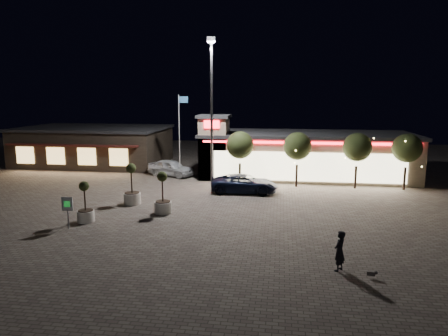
# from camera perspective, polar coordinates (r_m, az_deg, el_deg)

# --- Properties ---
(ground) EXTENTS (90.00, 90.00, 0.00)m
(ground) POSITION_cam_1_polar(r_m,az_deg,el_deg) (26.21, -9.09, -7.33)
(ground) COLOR #6D6358
(ground) RESTS_ON ground
(retail_building) EXTENTS (20.40, 8.40, 6.10)m
(retail_building) POSITION_cam_1_polar(r_m,az_deg,el_deg) (40.08, 10.86, 2.00)
(retail_building) COLOR tan
(retail_building) RESTS_ON ground
(restaurant_building) EXTENTS (16.40, 11.00, 4.30)m
(restaurant_building) POSITION_cam_1_polar(r_m,az_deg,el_deg) (49.15, -17.96, 3.13)
(restaurant_building) COLOR #382D23
(restaurant_building) RESTS_ON ground
(floodlight_pole) EXTENTS (0.60, 0.40, 12.38)m
(floodlight_pole) POSITION_cam_1_polar(r_m,az_deg,el_deg) (32.31, -1.78, 8.78)
(floodlight_pole) COLOR gray
(floodlight_pole) RESTS_ON ground
(flagpole) EXTENTS (0.95, 0.10, 8.00)m
(flagpole) POSITION_cam_1_polar(r_m,az_deg,el_deg) (38.14, -6.27, 5.54)
(flagpole) COLOR white
(flagpole) RESTS_ON ground
(string_tree_a) EXTENTS (2.42, 2.42, 4.79)m
(string_tree_a) POSITION_cam_1_polar(r_m,az_deg,el_deg) (35.27, 2.30, 3.27)
(string_tree_a) COLOR #332319
(string_tree_a) RESTS_ON ground
(string_tree_b) EXTENTS (2.42, 2.42, 4.79)m
(string_tree_b) POSITION_cam_1_polar(r_m,az_deg,el_deg) (35.11, 10.45, 3.07)
(string_tree_b) COLOR #332319
(string_tree_b) RESTS_ON ground
(string_tree_c) EXTENTS (2.42, 2.42, 4.79)m
(string_tree_c) POSITION_cam_1_polar(r_m,az_deg,el_deg) (35.67, 18.51, 2.82)
(string_tree_c) COLOR #332319
(string_tree_c) RESTS_ON ground
(string_tree_d) EXTENTS (2.42, 2.42, 4.79)m
(string_tree_d) POSITION_cam_1_polar(r_m,az_deg,el_deg) (36.60, 24.68, 2.59)
(string_tree_d) COLOR #332319
(string_tree_d) RESTS_ON ground
(pickup_truck) EXTENTS (5.46, 2.57, 1.51)m
(pickup_truck) POSITION_cam_1_polar(r_m,az_deg,el_deg) (32.82, 2.93, -2.24)
(pickup_truck) COLOR black
(pickup_truck) RESTS_ON ground
(white_sedan) EXTENTS (5.19, 3.58, 1.64)m
(white_sedan) POSITION_cam_1_polar(r_m,az_deg,el_deg) (39.95, -7.61, 0.04)
(white_sedan) COLOR silver
(white_sedan) RESTS_ON ground
(pedestrian) EXTENTS (0.76, 0.82, 1.89)m
(pedestrian) POSITION_cam_1_polar(r_m,az_deg,el_deg) (19.21, 16.17, -11.31)
(pedestrian) COLOR black
(pedestrian) RESTS_ON ground
(dog) EXTENTS (0.46, 0.21, 0.25)m
(dog) POSITION_cam_1_polar(r_m,az_deg,el_deg) (19.17, 20.48, -13.89)
(dog) COLOR #59514C
(dog) RESTS_ON ground
(planter_left) EXTENTS (1.24, 1.24, 3.05)m
(planter_left) POSITION_cam_1_polar(r_m,az_deg,el_deg) (30.07, -13.02, -3.30)
(planter_left) COLOR silver
(planter_left) RESTS_ON ground
(planter_mid) EXTENTS (1.07, 1.07, 2.62)m
(planter_mid) POSITION_cam_1_polar(r_m,az_deg,el_deg) (26.79, -19.18, -5.59)
(planter_mid) COLOR silver
(planter_mid) RESTS_ON ground
(planter_right) EXTENTS (1.17, 1.17, 2.88)m
(planter_right) POSITION_cam_1_polar(r_m,az_deg,el_deg) (27.43, -8.73, -4.59)
(planter_right) COLOR silver
(planter_right) RESTS_ON ground
(valet_sign) EXTENTS (0.65, 0.14, 1.97)m
(valet_sign) POSITION_cam_1_polar(r_m,az_deg,el_deg) (25.58, -21.47, -5.16)
(valet_sign) COLOR gray
(valet_sign) RESTS_ON ground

